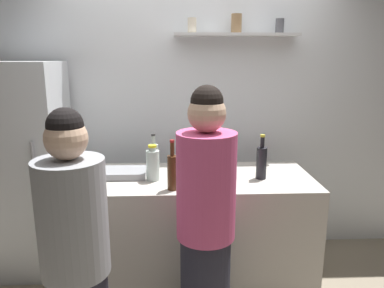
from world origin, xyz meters
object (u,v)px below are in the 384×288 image
at_px(refrigerator, 29,170).
at_px(person_pink_top, 206,230).
at_px(person_grey_hoodie, 77,266).
at_px(wine_bottle_amber_glass, 172,171).
at_px(baking_pan, 123,173).
at_px(wine_bottle_dark_glass, 261,162).
at_px(utensil_holder, 195,163).
at_px(wine_bottle_green_glass, 211,160).
at_px(water_bottle_plastic, 153,164).
at_px(wine_bottle_pale_glass, 154,155).

bearing_deg(refrigerator, person_pink_top, -35.74).
bearing_deg(person_grey_hoodie, wine_bottle_amber_glass, 145.05).
relative_size(baking_pan, wine_bottle_dark_glass, 1.04).
height_order(refrigerator, wine_bottle_dark_glass, refrigerator).
bearing_deg(person_pink_top, person_grey_hoodie, -7.51).
xyz_separation_m(person_pink_top, person_grey_hoodie, (-0.68, -0.28, -0.05)).
bearing_deg(utensil_holder, person_pink_top, -88.26).
bearing_deg(wine_bottle_green_glass, water_bottle_plastic, -170.64).
xyz_separation_m(wine_bottle_green_glass, person_pink_top, (-0.09, -0.64, -0.24)).
bearing_deg(person_grey_hoodie, water_bottle_plastic, 159.92).
bearing_deg(wine_bottle_dark_glass, wine_bottle_amber_glass, -162.57).
distance_m(utensil_holder, wine_bottle_amber_glass, 0.45).
bearing_deg(person_pink_top, wine_bottle_green_glass, -127.99).
xyz_separation_m(wine_bottle_amber_glass, wine_bottle_dark_glass, (0.64, 0.20, -0.00)).
xyz_separation_m(water_bottle_plastic, person_grey_hoodie, (-0.34, -0.85, -0.28)).
relative_size(baking_pan, water_bottle_plastic, 1.30).
distance_m(utensil_holder, person_grey_hoodie, 1.26).
distance_m(wine_bottle_dark_glass, water_bottle_plastic, 0.79).
relative_size(baking_pan, wine_bottle_green_glass, 0.99).
distance_m(wine_bottle_green_glass, person_grey_hoodie, 1.23).
relative_size(baking_pan, wine_bottle_pale_glass, 1.21).
height_order(utensil_holder, wine_bottle_amber_glass, wine_bottle_amber_glass).
distance_m(refrigerator, person_pink_top, 1.72).
height_order(utensil_holder, person_pink_top, person_pink_top).
height_order(refrigerator, baking_pan, refrigerator).
bearing_deg(wine_bottle_amber_glass, person_grey_hoodie, -126.55).
bearing_deg(wine_bottle_dark_glass, refrigerator, 166.80).
relative_size(refrigerator, wine_bottle_amber_glass, 5.17).
xyz_separation_m(water_bottle_plastic, person_pink_top, (0.34, -0.57, -0.23)).
relative_size(wine_bottle_green_glass, person_grey_hoodie, 0.22).
height_order(wine_bottle_pale_glass, person_pink_top, person_pink_top).
bearing_deg(person_pink_top, utensil_holder, -118.26).
relative_size(wine_bottle_amber_glass, wine_bottle_dark_glass, 1.04).
xyz_separation_m(utensil_holder, wine_bottle_dark_glass, (0.47, -0.20, 0.07)).
height_order(utensil_holder, wine_bottle_green_glass, wine_bottle_green_glass).
relative_size(person_pink_top, person_grey_hoodie, 1.05).
distance_m(refrigerator, person_grey_hoodie, 1.48).
xyz_separation_m(refrigerator, wine_bottle_dark_glass, (1.85, -0.43, 0.18)).
xyz_separation_m(wine_bottle_dark_glass, wine_bottle_pale_glass, (-0.80, 0.29, -0.02)).
xyz_separation_m(wine_bottle_amber_glass, person_grey_hoodie, (-0.48, -0.65, -0.29)).
relative_size(baking_pan, wine_bottle_amber_glass, 0.99).
xyz_separation_m(wine_bottle_dark_glass, person_grey_hoodie, (-1.13, -0.85, -0.29)).
height_order(refrigerator, person_grey_hoodie, refrigerator).
height_order(refrigerator, water_bottle_plastic, refrigerator).
bearing_deg(wine_bottle_green_glass, wine_bottle_dark_glass, -10.90).
relative_size(utensil_holder, person_pink_top, 0.13).
bearing_deg(wine_bottle_amber_glass, wine_bottle_green_glass, 43.65).
bearing_deg(person_grey_hoodie, refrigerator, -149.14).
distance_m(baking_pan, utensil_holder, 0.55).
distance_m(utensil_holder, water_bottle_plastic, 0.38).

